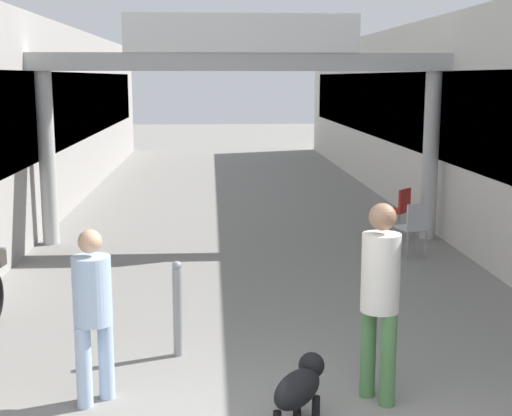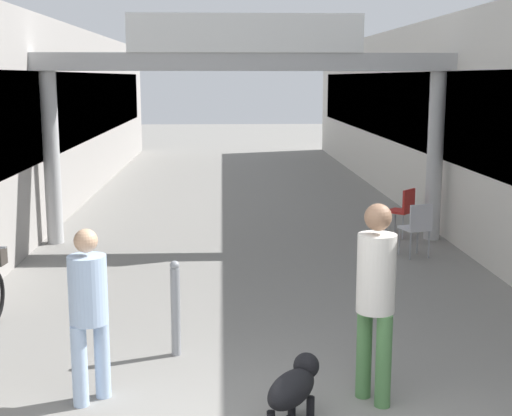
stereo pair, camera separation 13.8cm
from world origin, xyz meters
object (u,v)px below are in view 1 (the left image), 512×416
at_px(bollard_post_metal, 178,308).
at_px(cafe_chair_aluminium_nearer, 414,224).
at_px(dog_on_leash, 300,386).
at_px(cafe_chair_red_farther, 399,207).
at_px(pedestrian_companion, 93,306).
at_px(pedestrian_with_dog, 380,289).

distance_m(bollard_post_metal, cafe_chair_aluminium_nearer, 5.33).
distance_m(dog_on_leash, cafe_chair_red_farther, 7.51).
height_order(pedestrian_companion, bollard_post_metal, pedestrian_companion).
xyz_separation_m(pedestrian_companion, cafe_chair_aluminium_nearer, (4.30, 4.98, -0.36)).
distance_m(pedestrian_with_dog, pedestrian_companion, 2.52).
xyz_separation_m(bollard_post_metal, cafe_chair_red_farther, (3.77, 5.42, 0.02)).
relative_size(bollard_post_metal, cafe_chair_aluminium_nearer, 1.14).
relative_size(bollard_post_metal, cafe_chair_red_farther, 1.14).
bearing_deg(dog_on_leash, cafe_chair_red_farther, 69.04).
height_order(pedestrian_with_dog, cafe_chair_red_farther, pedestrian_with_dog).
height_order(pedestrian_with_dog, bollard_post_metal, pedestrian_with_dog).
bearing_deg(dog_on_leash, bollard_post_metal, 124.20).
xyz_separation_m(pedestrian_with_dog, dog_on_leash, (-0.75, -0.41, -0.70)).
xyz_separation_m(dog_on_leash, cafe_chair_aluminium_nearer, (2.53, 5.51, 0.20)).
relative_size(dog_on_leash, cafe_chair_aluminium_nearer, 0.86).
bearing_deg(dog_on_leash, pedestrian_with_dog, 28.71).
distance_m(pedestrian_with_dog, cafe_chair_red_farther, 6.90).
bearing_deg(cafe_chair_aluminium_nearer, pedestrian_with_dog, -109.27).
height_order(bollard_post_metal, cafe_chair_red_farther, bollard_post_metal).
distance_m(dog_on_leash, bollard_post_metal, 1.93).
distance_m(pedestrian_companion, cafe_chair_aluminium_nearer, 6.59).
relative_size(pedestrian_with_dog, dog_on_leash, 2.35).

